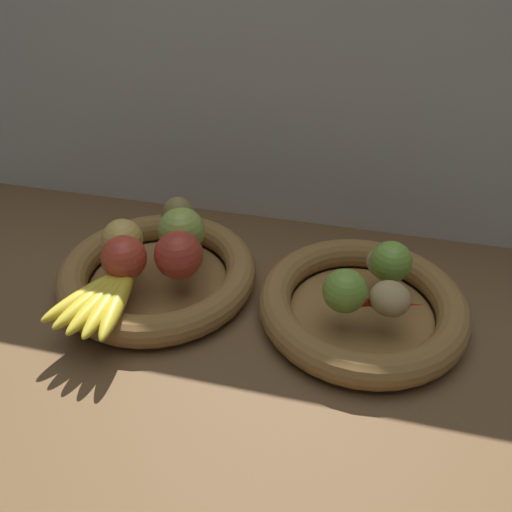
{
  "coord_description": "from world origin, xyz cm",
  "views": [
    {
      "loc": [
        14.99,
        -60.22,
        56.38
      ],
      "look_at": [
        -0.18,
        2.48,
        9.11
      ],
      "focal_mm": 35.61,
      "sensor_mm": 36.0,
      "label": 1
    }
  ],
  "objects": [
    {
      "name": "lime_far",
      "position": [
        20.62,
        6.88,
        8.43
      ],
      "size": [
        6.64,
        6.64,
        6.64
      ],
      "primitive_type": "sphere",
      "color": "#7AAD3D",
      "rests_on": "fruit_bowl_right"
    },
    {
      "name": "apple_golden_left",
      "position": [
        -23.22,
        2.65,
        8.53
      ],
      "size": [
        6.84,
        6.84,
        6.84
      ],
      "primitive_type": "sphere",
      "color": "#DBB756",
      "rests_on": "fruit_bowl_left"
    },
    {
      "name": "pear_brown",
      "position": [
        -15.66,
        9.4,
        9.37
      ],
      "size": [
        8.7,
        8.7,
        8.52
      ],
      "primitive_type": "ellipsoid",
      "rotation": [
        0.0,
        0.0,
        0.78
      ],
      "color": "olive",
      "rests_on": "fruit_bowl_left"
    },
    {
      "name": "back_wall",
      "position": [
        0.0,
        30.0,
        27.5
      ],
      "size": [
        140.0,
        3.0,
        55.0
      ],
      "color": "silver",
      "rests_on": "ground_plane"
    },
    {
      "name": "ground_plane",
      "position": [
        0.0,
        0.0,
        -1.5
      ],
      "size": [
        140.0,
        90.0,
        3.0
      ],
      "primitive_type": "cube",
      "color": "brown"
    },
    {
      "name": "apple_red_right",
      "position": [
        -12.21,
        -0.35,
        9.02
      ],
      "size": [
        7.81,
        7.81,
        7.81
      ],
      "primitive_type": "sphere",
      "color": "#B73828",
      "rests_on": "fruit_bowl_left"
    },
    {
      "name": "lime_near",
      "position": [
        14.26,
        -1.93,
        8.42
      ],
      "size": [
        6.62,
        6.62,
        6.62
      ],
      "primitive_type": "sphere",
      "color": "#7AAD3D",
      "rests_on": "fruit_bowl_right"
    },
    {
      "name": "fruit_bowl_left",
      "position": [
        -17.55,
        2.48,
        2.38
      ],
      "size": [
        33.8,
        33.8,
        5.11
      ],
      "color": "olive",
      "rests_on": "ground_plane"
    },
    {
      "name": "fruit_bowl_right",
      "position": [
        17.19,
        2.48,
        2.38
      ],
      "size": [
        33.08,
        33.08,
        5.11
      ],
      "color": "olive",
      "rests_on": "ground_plane"
    },
    {
      "name": "chili_pepper",
      "position": [
        19.27,
        -0.84,
        6.16
      ],
      "size": [
        14.24,
        4.44,
        2.09
      ],
      "primitive_type": "cone",
      "rotation": [
        0.0,
        1.57,
        0.17
      ],
      "color": "red",
      "rests_on": "fruit_bowl_right"
    },
    {
      "name": "apple_red_front",
      "position": [
        -20.51,
        -2.35,
        8.73
      ],
      "size": [
        7.23,
        7.23,
        7.23
      ],
      "primitive_type": "sphere",
      "color": "#CC422D",
      "rests_on": "fruit_bowl_left"
    },
    {
      "name": "potato_back",
      "position": [
        19.47,
        7.48,
        7.21
      ],
      "size": [
        7.4,
        7.85,
        4.2
      ],
      "primitive_type": "ellipsoid",
      "rotation": [
        0.0,
        0.0,
        5.34
      ],
      "color": "tan",
      "rests_on": "fruit_bowl_right"
    },
    {
      "name": "potato_small",
      "position": [
        20.83,
        -1.16,
        7.61
      ],
      "size": [
        8.43,
        8.41,
        4.99
      ],
      "primitive_type": "ellipsoid",
      "rotation": [
        0.0,
        0.0,
        5.59
      ],
      "color": "tan",
      "rests_on": "fruit_bowl_right"
    },
    {
      "name": "apple_green_back",
      "position": [
        -14.21,
        6.66,
        9.09
      ],
      "size": [
        7.96,
        7.96,
        7.96
      ],
      "primitive_type": "sphere",
      "color": "#99B74C",
      "rests_on": "fruit_bowl_left"
    },
    {
      "name": "banana_bunch_front",
      "position": [
        -20.84,
        -9.55,
        6.42
      ],
      "size": [
        12.47,
        17.58,
        2.62
      ],
      "color": "yellow",
      "rests_on": "fruit_bowl_left"
    }
  ]
}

